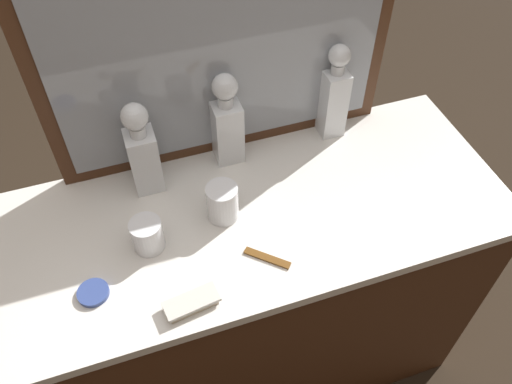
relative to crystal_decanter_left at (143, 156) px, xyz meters
The scene contains 11 objects.
ground_plane 1.08m from the crystal_decanter_left, 36.81° to the right, with size 6.00×6.00×0.00m, color #2D2319.
dresser 0.65m from the crystal_decanter_left, 36.81° to the right, with size 1.40×0.58×0.91m.
dresser_mirror 0.33m from the crystal_decanter_left, 18.28° to the left, with size 0.96×0.03×0.63m.
crystal_decanter_left is the anchor object (origin of this frame).
crystal_decanter_far_left 0.58m from the crystal_decanter_left, ahead, with size 0.07×0.07×0.31m.
crystal_decanter_rear 0.25m from the crystal_decanter_left, ahead, with size 0.08×0.08×0.29m.
crystal_tumbler_center 0.23m from the crystal_decanter_left, 101.18° to the right, with size 0.08×0.08×0.09m.
crystal_tumbler_left 0.25m from the crystal_decanter_left, 46.20° to the right, with size 0.08×0.08×0.11m.
silver_brush_left 0.43m from the crystal_decanter_left, 87.39° to the right, with size 0.14×0.07×0.02m.
porcelain_dish 0.38m from the crystal_decanter_left, 122.77° to the right, with size 0.08×0.08×0.01m.
tortoiseshell_comb 0.43m from the crystal_decanter_left, 56.15° to the right, with size 0.10×0.10×0.01m.
Camera 1 is at (-0.29, -0.85, 2.02)m, focal length 36.83 mm.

